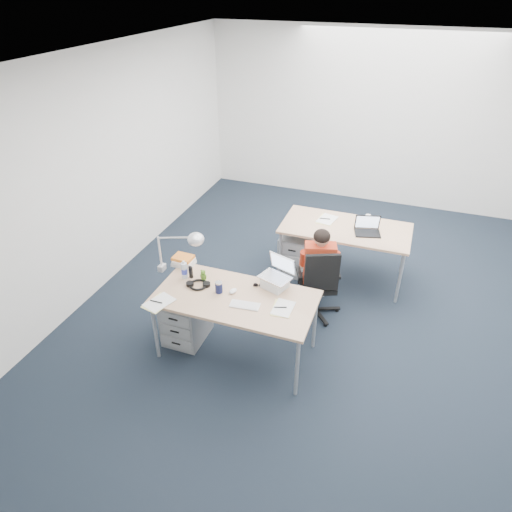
# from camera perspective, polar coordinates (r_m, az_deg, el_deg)

# --- Properties ---
(floor) EXTENTS (7.00, 7.00, 0.00)m
(floor) POSITION_cam_1_polar(r_m,az_deg,el_deg) (5.46, 10.04, -7.93)
(floor) COLOR black
(floor) RESTS_ON ground
(room) EXTENTS (6.02, 7.02, 2.80)m
(room) POSITION_cam_1_polar(r_m,az_deg,el_deg) (4.57, 12.06, 8.77)
(room) COLOR silver
(room) RESTS_ON ground
(desk_near) EXTENTS (1.60, 0.80, 0.73)m
(desk_near) POSITION_cam_1_polar(r_m,az_deg,el_deg) (4.56, -2.59, -5.58)
(desk_near) COLOR tan
(desk_near) RESTS_ON ground
(desk_far) EXTENTS (1.60, 0.80, 0.73)m
(desk_far) POSITION_cam_1_polar(r_m,az_deg,el_deg) (5.88, 11.13, 3.15)
(desk_far) COLOR tan
(desk_far) RESTS_ON ground
(office_chair) EXTENTS (0.77, 0.77, 0.93)m
(office_chair) POSITION_cam_1_polar(r_m,az_deg,el_deg) (5.37, 7.57, -4.93)
(office_chair) COLOR black
(office_chair) RESTS_ON ground
(seated_person) EXTENTS (0.45, 0.66, 1.11)m
(seated_person) POSITION_cam_1_polar(r_m,az_deg,el_deg) (5.33, 7.76, -1.38)
(seated_person) COLOR red
(seated_person) RESTS_ON ground
(drawer_pedestal_near) EXTENTS (0.40, 0.50, 0.55)m
(drawer_pedestal_near) POSITION_cam_1_polar(r_m,az_deg,el_deg) (5.06, -8.70, -7.56)
(drawer_pedestal_near) COLOR gray
(drawer_pedestal_near) RESTS_ON ground
(drawer_pedestal_far) EXTENTS (0.40, 0.50, 0.55)m
(drawer_pedestal_far) POSITION_cam_1_polar(r_m,az_deg,el_deg) (6.12, 5.12, 0.49)
(drawer_pedestal_far) COLOR gray
(drawer_pedestal_far) RESTS_ON ground
(silver_laptop) EXTENTS (0.36, 0.32, 0.32)m
(silver_laptop) POSITION_cam_1_polar(r_m,az_deg,el_deg) (4.58, 2.41, -2.26)
(silver_laptop) COLOR silver
(silver_laptop) RESTS_ON desk_near
(wireless_keyboard) EXTENTS (0.30, 0.15, 0.01)m
(wireless_keyboard) POSITION_cam_1_polar(r_m,az_deg,el_deg) (4.42, -1.41, -6.16)
(wireless_keyboard) COLOR white
(wireless_keyboard) RESTS_ON desk_near
(computer_mouse) EXTENTS (0.08, 0.11, 0.03)m
(computer_mouse) POSITION_cam_1_polar(r_m,az_deg,el_deg) (4.58, -2.90, -4.40)
(computer_mouse) COLOR white
(computer_mouse) RESTS_ON desk_near
(headphones) EXTENTS (0.30, 0.26, 0.04)m
(headphones) POSITION_cam_1_polar(r_m,az_deg,el_deg) (4.71, -7.24, -3.52)
(headphones) COLOR black
(headphones) RESTS_ON desk_near
(can_koozie) EXTENTS (0.09, 0.09, 0.12)m
(can_koozie) POSITION_cam_1_polar(r_m,az_deg,el_deg) (4.57, -4.67, -3.91)
(can_koozie) COLOR #141A41
(can_koozie) RESTS_ON desk_near
(water_bottle) EXTENTS (0.08, 0.08, 0.20)m
(water_bottle) POSITION_cam_1_polar(r_m,az_deg,el_deg) (4.81, -8.97, -1.66)
(water_bottle) COLOR silver
(water_bottle) RESTS_ON desk_near
(bear_figurine) EXTENTS (0.07, 0.06, 0.13)m
(bear_figurine) POSITION_cam_1_polar(r_m,az_deg,el_deg) (4.75, -6.61, -2.41)
(bear_figurine) COLOR #37701E
(bear_figurine) RESTS_ON desk_near
(book_stack) EXTENTS (0.28, 0.25, 0.10)m
(book_stack) POSITION_cam_1_polar(r_m,az_deg,el_deg) (5.04, -9.04, -0.58)
(book_stack) COLOR silver
(book_stack) RESTS_ON desk_near
(cordless_phone) EXTENTS (0.04, 0.03, 0.14)m
(cordless_phone) POSITION_cam_1_polar(r_m,az_deg,el_deg) (4.81, -8.15, -2.02)
(cordless_phone) COLOR black
(cordless_phone) RESTS_ON desk_near
(papers_left) EXTENTS (0.27, 0.33, 0.01)m
(papers_left) POSITION_cam_1_polar(r_m,az_deg,el_deg) (4.55, -12.15, -5.74)
(papers_left) COLOR #EFEB8A
(papers_left) RESTS_ON desk_near
(papers_right) EXTENTS (0.19, 0.26, 0.01)m
(papers_right) POSITION_cam_1_polar(r_m,az_deg,el_deg) (4.39, 3.28, -6.55)
(papers_right) COLOR #EFEB8A
(papers_right) RESTS_ON desk_near
(sunglasses) EXTENTS (0.12, 0.09, 0.03)m
(sunglasses) POSITION_cam_1_polar(r_m,az_deg,el_deg) (4.67, 0.31, -3.66)
(sunglasses) COLOR black
(sunglasses) RESTS_ON desk_near
(desk_lamp) EXTENTS (0.53, 0.35, 0.56)m
(desk_lamp) POSITION_cam_1_polar(r_m,az_deg,el_deg) (4.79, -10.25, 0.65)
(desk_lamp) COLOR silver
(desk_lamp) RESTS_ON desk_near
(dark_laptop) EXTENTS (0.37, 0.36, 0.22)m
(dark_laptop) POSITION_cam_1_polar(r_m,az_deg,el_deg) (5.71, 13.88, 3.69)
(dark_laptop) COLOR black
(dark_laptop) RESTS_ON desk_far
(far_cup) EXTENTS (0.07, 0.07, 0.10)m
(far_cup) POSITION_cam_1_polar(r_m,az_deg,el_deg) (6.03, 13.81, 4.58)
(far_cup) COLOR white
(far_cup) RESTS_ON desk_far
(far_papers) EXTENTS (0.25, 0.32, 0.01)m
(far_papers) POSITION_cam_1_polar(r_m,az_deg,el_deg) (5.99, 8.78, 4.52)
(far_papers) COLOR white
(far_papers) RESTS_ON desk_far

